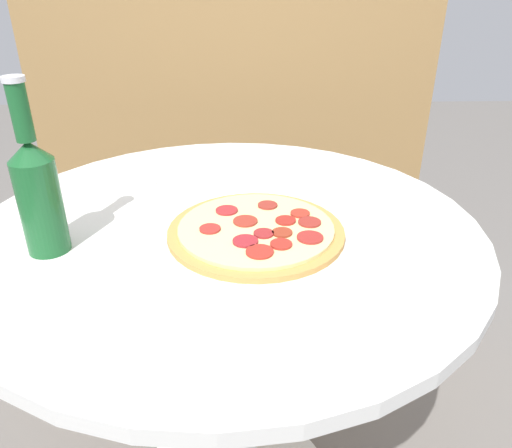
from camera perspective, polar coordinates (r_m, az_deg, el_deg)
table at (r=1.02m, az=-3.02°, el=-11.04°), size 0.90×0.90×0.78m
fence_panel at (r=1.69m, az=-2.73°, el=14.50°), size 1.31×0.04×1.62m
pizza at (r=0.85m, az=0.06°, el=-0.73°), size 0.30×0.30×0.02m
beer_bottle at (r=0.84m, az=-23.67°, el=3.46°), size 0.07×0.07×0.28m
napkin at (r=1.09m, az=-14.74°, el=4.70°), size 0.14×0.11×0.01m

